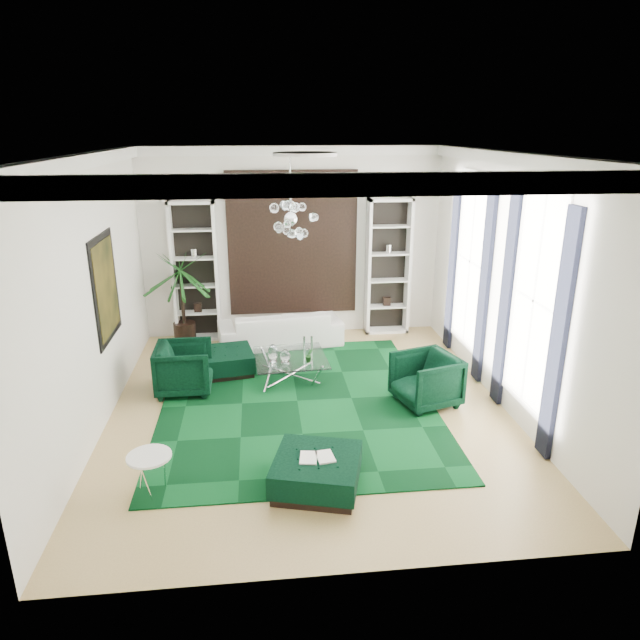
{
  "coord_description": "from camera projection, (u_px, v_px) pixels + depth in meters",
  "views": [
    {
      "loc": [
        -0.7,
        -7.9,
        4.12
      ],
      "look_at": [
        0.23,
        0.5,
        1.26
      ],
      "focal_mm": 32.0,
      "sensor_mm": 36.0,
      "label": 1
    }
  ],
  "objects": [
    {
      "name": "ottoman_front",
      "position": [
        317.0,
        472.0,
        6.83
      ],
      "size": [
        1.23,
        1.23,
        0.4
      ],
      "primitive_type": "cube",
      "rotation": [
        0.0,
        0.0,
        -0.27
      ],
      "color": "black",
      "rests_on": "floor"
    },
    {
      "name": "side_table",
      "position": [
        151.0,
        475.0,
        6.69
      ],
      "size": [
        0.67,
        0.67,
        0.5
      ],
      "primitive_type": "cylinder",
      "rotation": [
        0.0,
        0.0,
        0.36
      ],
      "color": "white",
      "rests_on": "floor"
    },
    {
      "name": "wall_left",
      "position": [
        93.0,
        296.0,
        7.91
      ],
      "size": [
        0.02,
        7.0,
        3.8
      ],
      "primitive_type": "cube",
      "color": "silver",
      "rests_on": "ground"
    },
    {
      "name": "window_near",
      "position": [
        534.0,
        301.0,
        7.69
      ],
      "size": [
        0.03,
        1.1,
        2.9
      ],
      "primitive_type": "cube",
      "color": "white",
      "rests_on": "wall_right"
    },
    {
      "name": "curtain_far_b",
      "position": [
        453.0,
        265.0,
        10.76
      ],
      "size": [
        0.07,
        0.3,
        3.25
      ],
      "primitive_type": "cube",
      "color": "black",
      "rests_on": "floor"
    },
    {
      "name": "rug",
      "position": [
        297.0,
        401.0,
        9.02
      ],
      "size": [
        4.2,
        5.0,
        0.02
      ],
      "primitive_type": "cube",
      "color": "black",
      "rests_on": "floor"
    },
    {
      "name": "shelving_left",
      "position": [
        195.0,
        272.0,
        11.3
      ],
      "size": [
        0.9,
        0.38,
        2.8
      ],
      "primitive_type": null,
      "color": "white",
      "rests_on": "floor"
    },
    {
      "name": "chandelier",
      "position": [
        291.0,
        219.0,
        8.34
      ],
      "size": [
        1.05,
        1.05,
        0.72
      ],
      "primitive_type": null,
      "rotation": [
        0.0,
        0.0,
        0.41
      ],
      "color": "white",
      "rests_on": "ceiling"
    },
    {
      "name": "curtain_far_a",
      "position": [
        484.0,
        287.0,
        9.29
      ],
      "size": [
        0.07,
        0.3,
        3.25
      ],
      "primitive_type": "cube",
      "color": "black",
      "rests_on": "floor"
    },
    {
      "name": "curtain_near_a",
      "position": [
        559.0,
        338.0,
        7.04
      ],
      "size": [
        0.07,
        0.3,
        3.25
      ],
      "primitive_type": "cube",
      "color": "black",
      "rests_on": "floor"
    },
    {
      "name": "tapestry",
      "position": [
        293.0,
        244.0,
        11.49
      ],
      "size": [
        2.5,
        0.06,
        2.8
      ],
      "primitive_type": "cube",
      "color": "black",
      "rests_on": "wall_back"
    },
    {
      "name": "wall_right",
      "position": [
        508.0,
        284.0,
        8.54
      ],
      "size": [
        0.02,
        7.0,
        3.8
      ],
      "primitive_type": "cube",
      "color": "silver",
      "rests_on": "ground"
    },
    {
      "name": "wall_back",
      "position": [
        292.0,
        243.0,
        11.53
      ],
      "size": [
        6.0,
        0.02,
        3.8
      ],
      "primitive_type": "cube",
      "color": "silver",
      "rests_on": "ground"
    },
    {
      "name": "ceiling_medallion",
      "position": [
        305.0,
        154.0,
        7.91
      ],
      "size": [
        0.9,
        0.9,
        0.05
      ],
      "primitive_type": "cylinder",
      "color": "white",
      "rests_on": "ceiling"
    },
    {
      "name": "window_far",
      "position": [
        471.0,
        261.0,
        9.95
      ],
      "size": [
        0.03,
        1.1,
        2.9
      ],
      "primitive_type": "cube",
      "color": "white",
      "rests_on": "wall_right"
    },
    {
      "name": "coffee_table",
      "position": [
        291.0,
        368.0,
        9.77
      ],
      "size": [
        1.28,
        1.28,
        0.41
      ],
      "primitive_type": null,
      "rotation": [
        0.0,
        0.0,
        0.07
      ],
      "color": "white",
      "rests_on": "floor"
    },
    {
      "name": "ottoman_side",
      "position": [
        227.0,
        362.0,
        10.05
      ],
      "size": [
        1.04,
        1.04,
        0.4
      ],
      "primitive_type": "cube",
      "rotation": [
        0.0,
        0.0,
        0.17
      ],
      "color": "black",
      "rests_on": "floor"
    },
    {
      "name": "shelving_right",
      "position": [
        388.0,
        267.0,
        11.71
      ],
      "size": [
        0.9,
        0.38,
        2.8
      ],
      "primitive_type": null,
      "color": "white",
      "rests_on": "floor"
    },
    {
      "name": "wall_front",
      "position": [
        345.0,
        398.0,
        4.92
      ],
      "size": [
        6.0,
        0.02,
        3.8
      ],
      "primitive_type": "cube",
      "color": "silver",
      "rests_on": "ground"
    },
    {
      "name": "floor",
      "position": [
        309.0,
        408.0,
        8.84
      ],
      "size": [
        6.0,
        7.0,
        0.02
      ],
      "primitive_type": "cube",
      "color": "tan",
      "rests_on": "ground"
    },
    {
      "name": "crown_molding",
      "position": [
        307.0,
        161.0,
        7.65
      ],
      "size": [
        6.0,
        7.0,
        0.18
      ],
      "primitive_type": null,
      "color": "white",
      "rests_on": "ceiling"
    },
    {
      "name": "painting",
      "position": [
        106.0,
        288.0,
        8.5
      ],
      "size": [
        0.04,
        1.3,
        1.6
      ],
      "primitive_type": "cube",
      "color": "black",
      "rests_on": "wall_left"
    },
    {
      "name": "palm",
      "position": [
        181.0,
        284.0,
        11.19
      ],
      "size": [
        1.63,
        1.63,
        2.4
      ],
      "primitive_type": null,
      "rotation": [
        0.0,
        0.0,
        -0.09
      ],
      "color": "#164917",
      "rests_on": "floor"
    },
    {
      "name": "table_plant",
      "position": [
        309.0,
        355.0,
        9.47
      ],
      "size": [
        0.16,
        0.14,
        0.24
      ],
      "primitive_type": "imported",
      "rotation": [
        0.0,
        0.0,
        0.25
      ],
      "color": "#164917",
      "rests_on": "coffee_table"
    },
    {
      "name": "armchair_right",
      "position": [
        426.0,
        380.0,
        8.84
      ],
      "size": [
        1.11,
        1.09,
        0.81
      ],
      "primitive_type": "imported",
      "rotation": [
        0.0,
        0.0,
        -1.28
      ],
      "color": "black",
      "rests_on": "floor"
    },
    {
      "name": "sofa",
      "position": [
        280.0,
        328.0,
        11.29
      ],
      "size": [
        2.5,
        1.25,
        0.7
      ],
      "primitive_type": "imported",
      "rotation": [
        0.0,
        0.0,
        3.28
      ],
      "color": "silver",
      "rests_on": "floor"
    },
    {
      "name": "armchair_left",
      "position": [
        184.0,
        368.0,
        9.27
      ],
      "size": [
        0.9,
        0.88,
        0.81
      ],
      "primitive_type": "imported",
      "rotation": [
        0.0,
        0.0,
        1.58
      ],
      "color": "black",
      "rests_on": "floor"
    },
    {
      "name": "curtain_near_b",
      "position": [
        506.0,
        302.0,
        8.5
      ],
      "size": [
        0.07,
        0.3,
        3.25
      ],
      "primitive_type": "cube",
      "color": "black",
      "rests_on": "floor"
    },
    {
      "name": "book",
      "position": [
        317.0,
        457.0,
        6.76
      ],
      "size": [
        0.42,
        0.28,
        0.03
      ],
      "primitive_type": "cube",
      "color": "white",
      "rests_on": "ottoman_front"
    },
    {
      "name": "ceiling",
      "position": [
        307.0,
        152.0,
        7.62
      ],
      "size": [
        6.0,
        7.0,
        0.02
      ],
      "primitive_type": "cube",
      "color": "white",
      "rests_on": "ground"
    }
  ]
}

